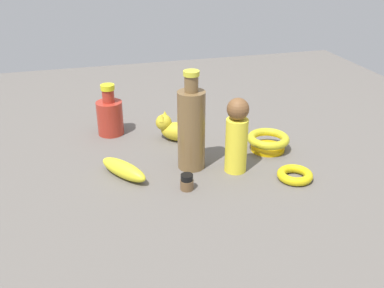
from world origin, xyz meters
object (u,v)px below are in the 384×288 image
bottle_short (110,115)px  bottle_tall (191,128)px  banana (124,169)px  person_figure_adult (237,136)px  bangle (295,175)px  cat_figurine (175,129)px  nail_polish_jar (187,182)px  bowl (268,141)px

bottle_short → bottle_tall: (0.18, -0.27, 0.05)m
bottle_tall → banana: size_ratio=1.68×
person_figure_adult → bangle: 0.18m
bottle_short → cat_figurine: size_ratio=1.20×
cat_figurine → bangle: 0.39m
nail_polish_jar → bangle: (0.28, -0.02, -0.01)m
bottle_short → bowl: bottle_short is taller
person_figure_adult → bottle_tall: bearing=154.6°
banana → nail_polish_jar: 0.17m
bottle_short → banana: size_ratio=1.01×
cat_figurine → nail_polish_jar: bearing=-97.6°
cat_figurine → bowl: bearing=-29.5°
bottle_tall → cat_figurine: bearing=91.0°
nail_polish_jar → cat_figurine: (0.04, 0.28, 0.02)m
banana → nail_polish_jar: (0.14, -0.10, -0.00)m
bottle_tall → cat_figurine: bottle_tall is taller
bottle_short → bangle: bottle_short is taller
banana → bowl: (0.42, 0.05, 0.01)m
bottle_tall → bangle: bottle_tall is taller
person_figure_adult → bangle: person_figure_adult is taller
nail_polish_jar → bowl: bowl is taller
bottle_tall → nail_polish_jar: 0.15m
cat_figurine → bowl: 0.28m
banana → bowl: bearing=-117.7°
bowl → bangle: bowl is taller
nail_polish_jar → bottle_tall: bearing=69.3°
bowl → person_figure_adult: bearing=-146.3°
bowl → bottle_short: bearing=150.9°
bottle_short → bowl: (0.42, -0.23, -0.03)m
bowl → bottle_tall: bearing=-171.0°
banana → nail_polish_jar: banana is taller
nail_polish_jar → cat_figurine: cat_figurine is taller
bottle_short → bangle: size_ratio=1.74×
cat_figurine → bangle: size_ratio=1.45×
nail_polish_jar → bowl: 0.31m
banana → cat_figurine: (0.18, 0.18, 0.01)m
bottle_tall → bowl: bearing=9.0°
nail_polish_jar → bangle: bearing=-5.2°
bottle_tall → cat_figurine: (-0.00, 0.17, -0.08)m
bottle_tall → bowl: 0.25m
cat_figurine → bowl: cat_figurine is taller
banana → bangle: bearing=-140.6°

